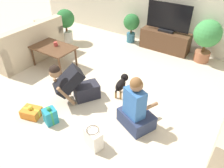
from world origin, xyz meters
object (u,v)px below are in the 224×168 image
object	(u,v)px
tv	(168,19)
dog	(122,83)
person_sitting	(136,109)
gift_bag_a	(93,138)
gift_box_a	(31,112)
potted_plant_back_left	(131,24)
tv_console	(165,41)
mug	(56,44)
sofa_left	(26,46)
potted_plant_back_right	(207,36)
coffee_table	(53,49)
gift_box_b	(50,116)
potted_plant_corner_left	(66,22)
person_kneeling	(74,84)

from	to	relation	value
tv	dog	size ratio (longest dim) A/B	2.05
person_sitting	gift_bag_a	bearing A→B (deg)	90.82
gift_box_a	potted_plant_back_left	bearing A→B (deg)	92.03
tv_console	mug	world-z (taller)	mug
tv_console	gift_bag_a	world-z (taller)	tv_console
sofa_left	gift_box_a	world-z (taller)	sofa_left
dog	potted_plant_back_left	bearing A→B (deg)	-74.54
sofa_left	potted_plant_back_left	world-z (taller)	sofa_left
potted_plant_back_right	gift_bag_a	world-z (taller)	potted_plant_back_right
coffee_table	gift_box_b	world-z (taller)	coffee_table
person_sitting	dog	bearing A→B (deg)	-19.55
potted_plant_corner_left	dog	size ratio (longest dim) A/B	1.69
dog	gift_bag_a	xyz separation A→B (m)	(0.32, -1.26, -0.08)
potted_plant_back_left	potted_plant_back_right	bearing A→B (deg)	0.00
tv_console	person_kneeling	world-z (taller)	person_kneeling
coffee_table	person_kneeling	distance (m)	1.38
tv	potted_plant_back_left	bearing A→B (deg)	-177.03
tv	gift_box_b	bearing A→B (deg)	-97.62
gift_bag_a	sofa_left	bearing A→B (deg)	157.37
sofa_left	person_sitting	bearing A→B (deg)	80.53
tv	person_kneeling	distance (m)	2.90
tv_console	person_sitting	distance (m)	2.85
potted_plant_back_left	person_kneeling	distance (m)	2.80
gift_bag_a	potted_plant_back_right	bearing A→B (deg)	80.48
person_sitting	mug	world-z (taller)	person_sitting
sofa_left	gift_bag_a	bearing A→B (deg)	67.37
coffee_table	potted_plant_back_left	xyz separation A→B (m)	(0.76, 2.10, 0.07)
potted_plant_back_right	gift_box_a	size ratio (longest dim) A/B	2.77
tv_console	sofa_left	bearing A→B (deg)	-139.12
tv_console	person_kneeling	xyz separation A→B (m)	(-0.51, -2.81, 0.10)
potted_plant_back_right	gift_bag_a	bearing A→B (deg)	-99.52
sofa_left	tv	distance (m)	3.43
coffee_table	dog	world-z (taller)	coffee_table
gift_box_b	potted_plant_back_right	bearing A→B (deg)	67.32
gift_box_a	gift_bag_a	bearing A→B (deg)	4.14
sofa_left	potted_plant_back_left	distance (m)	2.70
tv	tv_console	bearing A→B (deg)	0.00
coffee_table	person_kneeling	world-z (taller)	person_kneeling
gift_box_b	gift_bag_a	size ratio (longest dim) A/B	0.97
gift_box_a	gift_box_b	xyz separation A→B (m)	(0.38, 0.08, 0.05)
gift_box_a	dog	bearing A→B (deg)	55.79
potted_plant_corner_left	gift_box_b	xyz separation A→B (m)	(1.95, -2.45, -0.42)
potted_plant_corner_left	gift_box_b	world-z (taller)	potted_plant_corner_left
tv_console	potted_plant_corner_left	world-z (taller)	potted_plant_corner_left
gift_bag_a	mug	world-z (taller)	mug
tv	potted_plant_corner_left	xyz separation A→B (m)	(-2.42, -1.01, -0.25)
potted_plant_back_left	person_sitting	bearing A→B (deg)	-58.75
dog	gift_box_a	distance (m)	1.64
gift_bag_a	gift_box_b	bearing A→B (deg)	-179.21
gift_bag_a	person_kneeling	bearing A→B (deg)	144.64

